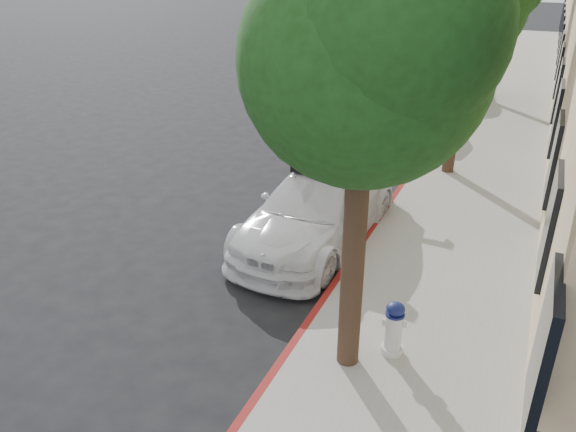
% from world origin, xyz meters
% --- Properties ---
extents(ground, '(120.00, 120.00, 0.00)m').
position_xyz_m(ground, '(0.00, 0.00, 0.00)').
color(ground, black).
rests_on(ground, ground).
extents(sidewalk, '(3.20, 50.00, 0.15)m').
position_xyz_m(sidewalk, '(3.60, 10.00, 0.07)').
color(sidewalk, gray).
rests_on(sidewalk, ground).
extents(curb_strip, '(0.12, 50.00, 0.15)m').
position_xyz_m(curb_strip, '(2.06, 10.00, 0.07)').
color(curb_strip, maroon).
rests_on(curb_strip, ground).
extents(tree_near, '(2.92, 2.82, 5.62)m').
position_xyz_m(tree_near, '(2.93, -2.01, 4.27)').
color(tree_near, black).
rests_on(tree_near, sidewalk).
extents(tree_mid, '(2.77, 2.64, 5.43)m').
position_xyz_m(tree_mid, '(2.93, 5.99, 4.16)').
color(tree_mid, black).
rests_on(tree_mid, sidewalk).
extents(police_car, '(2.27, 4.98, 1.56)m').
position_xyz_m(police_car, '(1.10, 1.44, 0.71)').
color(police_car, silver).
rests_on(police_car, ground).
extents(parked_car_mid, '(2.09, 4.20, 1.37)m').
position_xyz_m(parked_car_mid, '(1.20, 8.79, 0.69)').
color(parked_car_mid, black).
rests_on(parked_car_mid, ground).
extents(parked_car_far, '(2.25, 4.89, 1.55)m').
position_xyz_m(parked_car_far, '(0.81, 13.82, 0.78)').
color(parked_car_far, black).
rests_on(parked_car_far, ground).
extents(fire_hydrant, '(0.35, 0.32, 0.83)m').
position_xyz_m(fire_hydrant, '(3.42, -1.58, 0.55)').
color(fire_hydrant, silver).
rests_on(fire_hydrant, sidewalk).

